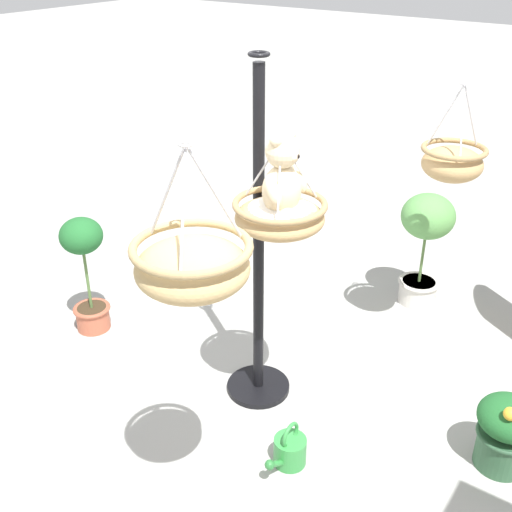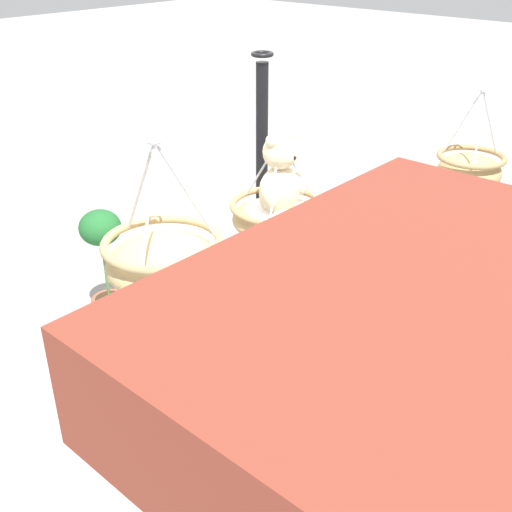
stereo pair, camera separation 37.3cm
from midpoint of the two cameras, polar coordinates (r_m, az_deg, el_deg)
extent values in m
plane|color=#9E9E99|center=(4.45, -3.64, -12.82)|extent=(40.00, 40.00, 0.00)
cylinder|color=black|center=(3.88, -2.52, 0.73)|extent=(0.07, 0.07, 2.25)
cylinder|color=black|center=(4.50, -2.22, -11.91)|extent=(0.44, 0.44, 0.04)
torus|color=black|center=(3.50, -2.93, 17.94)|extent=(0.12, 0.12, 0.02)
ellipsoid|color=tan|center=(3.50, -0.87, 3.43)|extent=(0.51, 0.51, 0.18)
torus|color=#97794E|center=(3.46, -0.88, 4.69)|extent=(0.53, 0.53, 0.04)
ellipsoid|color=silver|center=(3.49, -0.87, 3.73)|extent=(0.45, 0.45, 0.15)
cylinder|color=#B7B7BC|center=(3.29, -1.12, 6.83)|extent=(0.22, 0.13, 0.37)
cylinder|color=#B7B7BC|center=(3.44, 0.90, 7.82)|extent=(0.22, 0.13, 0.37)
cylinder|color=#B7B7BC|center=(3.46, -2.48, 7.92)|extent=(0.01, 0.24, 0.37)
torus|color=#B7B7BC|center=(3.33, -0.92, 10.49)|extent=(0.06, 0.06, 0.01)
ellipsoid|color=beige|center=(3.42, -0.75, 5.96)|extent=(0.24, 0.21, 0.29)
sphere|color=beige|center=(3.35, -0.78, 9.52)|extent=(0.24, 0.24, 0.19)
ellipsoid|color=beige|center=(3.31, 0.17, 9.08)|extent=(0.10, 0.09, 0.06)
sphere|color=black|center=(3.30, 0.55, 9.04)|extent=(0.03, 0.03, 0.03)
sphere|color=beige|center=(3.37, -0.12, 11.02)|extent=(0.07, 0.07, 0.07)
sphere|color=beige|center=(3.27, -1.47, 10.47)|extent=(0.07, 0.07, 0.07)
ellipsoid|color=beige|center=(3.49, 0.89, 7.04)|extent=(0.08, 0.14, 0.18)
ellipsoid|color=beige|center=(3.30, -1.64, 5.75)|extent=(0.08, 0.14, 0.18)
ellipsoid|color=beige|center=(3.46, 1.30, 4.32)|extent=(0.09, 0.17, 0.09)
ellipsoid|color=beige|center=(3.36, 0.02, 3.57)|extent=(0.09, 0.17, 0.09)
ellipsoid|color=tan|center=(4.34, 15.17, 8.06)|extent=(0.41, 0.41, 0.23)
torus|color=#97794E|center=(4.30, 15.34, 9.36)|extent=(0.43, 0.43, 0.04)
ellipsoid|color=silver|center=(4.33, 15.20, 8.30)|extent=(0.36, 0.36, 0.19)
cylinder|color=#B7B7BC|center=(4.16, 15.91, 11.74)|extent=(0.18, 0.11, 0.43)
cylinder|color=#B7B7BC|center=(4.30, 16.70, 12.17)|extent=(0.18, 0.11, 0.43)
cylinder|color=#B7B7BC|center=(4.27, 14.53, 12.35)|extent=(0.01, 0.20, 0.43)
torus|color=#B7B7BC|center=(4.19, 16.10, 14.90)|extent=(0.06, 0.06, 0.01)
ellipsoid|color=tan|center=(2.57, -10.00, -1.24)|extent=(0.48, 0.48, 0.22)
torus|color=tan|center=(2.52, -10.18, 0.71)|extent=(0.50, 0.50, 0.04)
cylinder|color=#B7B7BC|center=(2.34, -11.27, 4.13)|extent=(0.20, 0.13, 0.43)
cylinder|color=#B7B7BC|center=(2.46, -8.13, 5.62)|extent=(0.20, 0.13, 0.43)
cylinder|color=#B7B7BC|center=(2.51, -12.38, 5.70)|extent=(0.01, 0.23, 0.43)
torus|color=#B7B7BC|center=(2.36, -11.05, 9.94)|extent=(0.06, 0.06, 0.01)
cylinder|color=#2D5638|center=(4.11, 19.08, -16.41)|extent=(0.30, 0.30, 0.25)
torus|color=#294E32|center=(4.04, 19.34, -15.23)|extent=(0.34, 0.34, 0.03)
cylinder|color=#382819|center=(4.04, 19.33, -15.29)|extent=(0.27, 0.27, 0.03)
ellipsoid|color=#1E5B28|center=(3.95, 19.64, -13.84)|extent=(0.37, 0.37, 0.24)
sphere|color=gold|center=(3.78, 19.61, -13.56)|extent=(0.08, 0.08, 0.08)
cylinder|color=beige|center=(5.53, 12.71, -3.21)|extent=(0.32, 0.32, 0.20)
torus|color=#BCB7AE|center=(5.48, 12.81, -2.39)|extent=(0.35, 0.35, 0.03)
cylinder|color=#382819|center=(5.49, 12.81, -2.44)|extent=(0.28, 0.28, 0.03)
cylinder|color=#4C6B38|center=(5.38, 13.07, -0.30)|extent=(0.02, 0.02, 0.43)
ellipsoid|color=#56934C|center=(5.21, 13.52, 3.51)|extent=(0.44, 0.44, 0.37)
cylinder|color=#AD563D|center=(5.27, -16.68, -5.47)|extent=(0.26, 0.26, 0.20)
torus|color=#9C4E37|center=(5.23, -16.81, -4.66)|extent=(0.30, 0.30, 0.03)
cylinder|color=#382819|center=(5.23, -16.80, -4.71)|extent=(0.23, 0.23, 0.03)
cylinder|color=#4C6B38|center=(5.10, -17.21, -2.16)|extent=(0.02, 0.02, 0.51)
ellipsoid|color=#1E5B28|center=(4.92, -17.83, 1.72)|extent=(0.33, 0.33, 0.28)
cylinder|color=#338C3F|center=(3.94, 0.30, -17.50)|extent=(0.20, 0.20, 0.18)
cylinder|color=#338C3F|center=(3.85, -1.01, -18.56)|extent=(0.17, 0.04, 0.14)
sphere|color=#287033|center=(3.77, -1.72, -18.67)|extent=(0.06, 0.06, 0.06)
torus|color=#338C3F|center=(3.85, 0.31, -16.14)|extent=(0.16, 0.02, 0.16)
camera|label=1|loc=(0.19, -92.86, -1.52)|focal=43.73mm
camera|label=2|loc=(0.19, 87.14, 1.52)|focal=43.73mm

